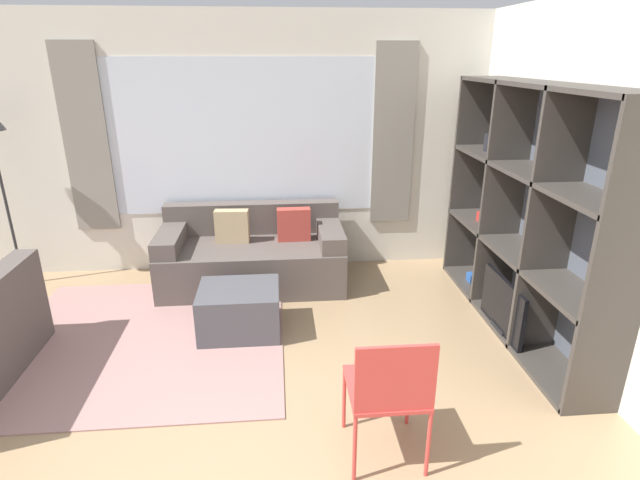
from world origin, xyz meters
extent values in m
cube|color=silver|center=(0.00, 3.42, 1.35)|extent=(6.36, 0.07, 2.70)
cube|color=silver|center=(0.00, 3.37, 1.45)|extent=(2.84, 0.01, 1.60)
cube|color=gray|center=(-1.59, 3.36, 1.45)|extent=(0.44, 0.03, 1.90)
cube|color=gray|center=(1.59, 3.36, 1.45)|extent=(0.44, 0.03, 1.90)
cube|color=silver|center=(2.61, 1.69, 1.35)|extent=(0.07, 4.58, 2.70)
cube|color=gray|center=(-0.80, 1.85, 0.01)|extent=(2.29, 2.20, 0.01)
cube|color=#515660|center=(2.57, 1.86, 1.04)|extent=(0.02, 2.44, 2.07)
cube|color=#3D3833|center=(2.38, 0.64, 1.04)|extent=(0.40, 0.04, 2.07)
cube|color=#3D3833|center=(2.38, 1.46, 1.04)|extent=(0.40, 0.04, 2.07)
cube|color=#3D3833|center=(2.38, 2.27, 1.04)|extent=(0.40, 0.04, 2.07)
cube|color=#3D3833|center=(2.38, 3.08, 1.04)|extent=(0.40, 0.04, 2.07)
cube|color=#3D3833|center=(2.38, 1.86, 0.02)|extent=(0.40, 2.44, 0.04)
cube|color=#3D3833|center=(2.38, 1.86, 0.69)|extent=(0.40, 2.44, 0.04)
cube|color=#3D3833|center=(2.38, 1.86, 1.38)|extent=(0.40, 2.44, 0.04)
cube|color=#3D3833|center=(2.38, 1.86, 2.05)|extent=(0.40, 2.44, 0.04)
cube|color=black|center=(2.21, 1.69, 0.27)|extent=(0.04, 0.75, 0.46)
cube|color=black|center=(2.23, 1.69, 0.05)|extent=(0.10, 0.24, 0.03)
cylinder|color=#232328|center=(2.36, 2.69, 1.48)|extent=(0.09, 0.09, 0.16)
cube|color=red|center=(2.36, 2.64, 0.75)|extent=(0.08, 0.08, 0.09)
cube|color=#2856A8|center=(2.36, 2.66, 0.08)|extent=(0.12, 0.12, 0.09)
cube|color=#564C47|center=(0.06, 2.87, 0.23)|extent=(1.85, 0.90, 0.45)
cube|color=#564C47|center=(0.06, 3.23, 0.62)|extent=(1.85, 0.18, 0.33)
cube|color=#564C47|center=(-0.75, 2.87, 0.54)|extent=(0.24, 0.84, 0.17)
cube|color=#564C47|center=(0.86, 2.87, 0.54)|extent=(0.24, 0.84, 0.17)
cube|color=#AD3D33|center=(0.49, 2.95, 0.62)|extent=(0.34, 0.13, 0.34)
cube|color=tan|center=(-0.14, 2.95, 0.62)|extent=(0.35, 0.14, 0.34)
cube|color=#47474C|center=(-0.02, 1.92, 0.21)|extent=(0.68, 0.56, 0.41)
cylinder|color=black|center=(-2.36, 3.10, 0.01)|extent=(0.26, 0.26, 0.02)
cylinder|color=#2D2D30|center=(-2.36, 3.10, 0.81)|extent=(0.03, 0.03, 1.57)
cylinder|color=#CC3D38|center=(1.13, 0.66, 0.22)|extent=(0.02, 0.02, 0.44)
cylinder|color=#CC3D38|center=(0.72, 0.66, 0.22)|extent=(0.02, 0.02, 0.44)
cylinder|color=#CC3D38|center=(1.13, 0.22, 0.22)|extent=(0.02, 0.02, 0.44)
cylinder|color=#CC3D38|center=(0.72, 0.22, 0.22)|extent=(0.02, 0.02, 0.44)
cube|color=#CC3D38|center=(0.93, 0.44, 0.45)|extent=(0.44, 0.46, 0.02)
cube|color=#CC3D38|center=(0.93, 0.23, 0.66)|extent=(0.44, 0.02, 0.40)
camera|label=1|loc=(0.34, -1.93, 2.26)|focal=28.00mm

